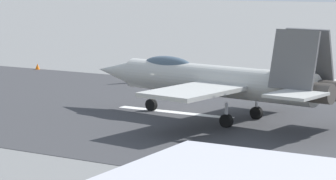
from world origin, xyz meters
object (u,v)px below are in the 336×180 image
(crew_person, at_px, (130,73))
(marker_cone_mid, at_px, (230,82))
(marker_cone_far, at_px, (37,67))
(fighter_jet, at_px, (216,80))

(crew_person, distance_m, marker_cone_mid, 7.96)
(marker_cone_mid, bearing_deg, marker_cone_far, 0.00)
(crew_person, relative_size, marker_cone_mid, 3.10)
(crew_person, height_order, marker_cone_mid, crew_person)
(fighter_jet, height_order, marker_cone_far, fighter_jet)
(fighter_jet, xyz_separation_m, marker_cone_far, (25.24, -13.50, -2.11))
(fighter_jet, xyz_separation_m, crew_person, (13.07, -10.39, -1.54))
(fighter_jet, bearing_deg, marker_cone_mid, -66.84)
(marker_cone_mid, xyz_separation_m, marker_cone_far, (19.47, 0.00, 0.00))
(crew_person, bearing_deg, marker_cone_mid, -156.91)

